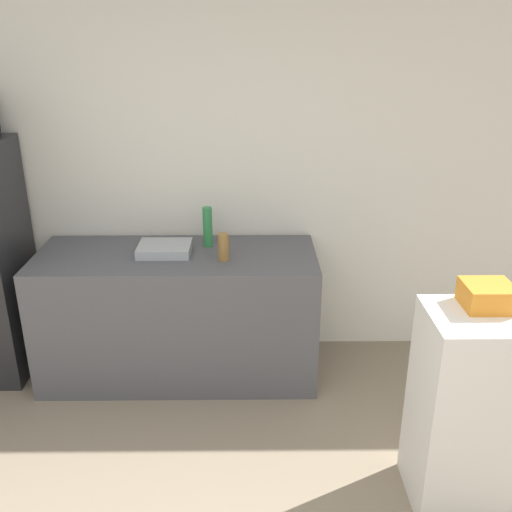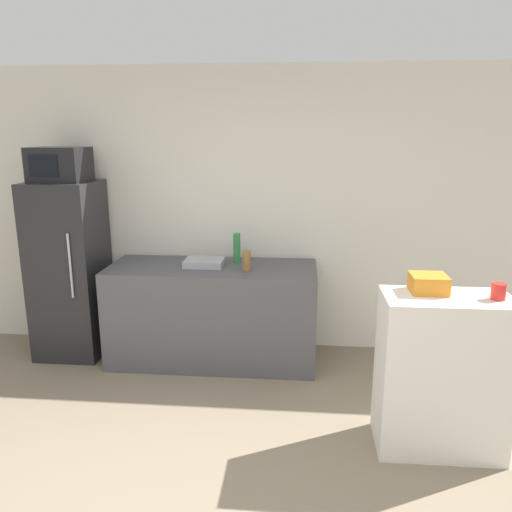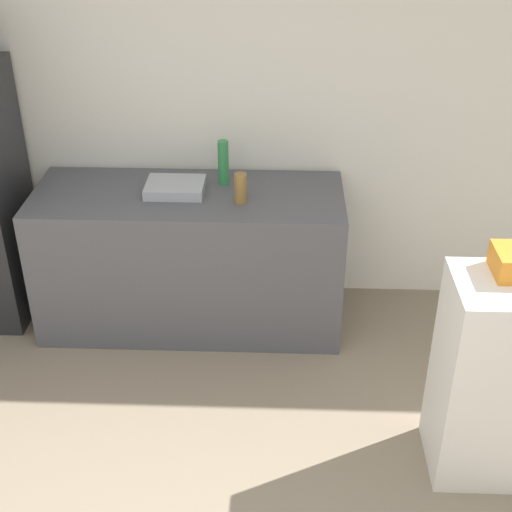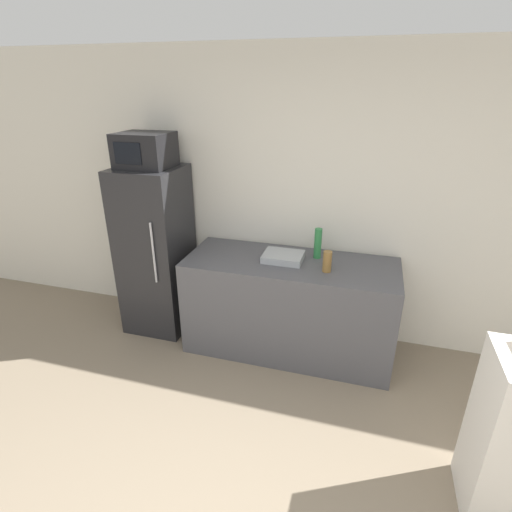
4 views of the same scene
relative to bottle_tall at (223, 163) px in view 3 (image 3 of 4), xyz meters
name	(u,v)px [view 3 (image 3 of 4)]	position (x,y,z in m)	size (l,w,h in m)	color
wall_back	(210,100)	(-0.09, 0.26, 0.29)	(8.00, 0.06, 2.60)	silver
counter	(191,258)	(-0.20, -0.15, -0.57)	(1.82, 0.71, 0.88)	#4C4C51
sink_basin	(175,187)	(-0.27, -0.13, -0.10)	(0.34, 0.27, 0.06)	#9EA3A8
bottle_tall	(223,163)	(0.00, 0.00, 0.00)	(0.06, 0.06, 0.27)	#2D7F42
bottle_short	(240,188)	(0.11, -0.25, -0.05)	(0.07, 0.07, 0.17)	olive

